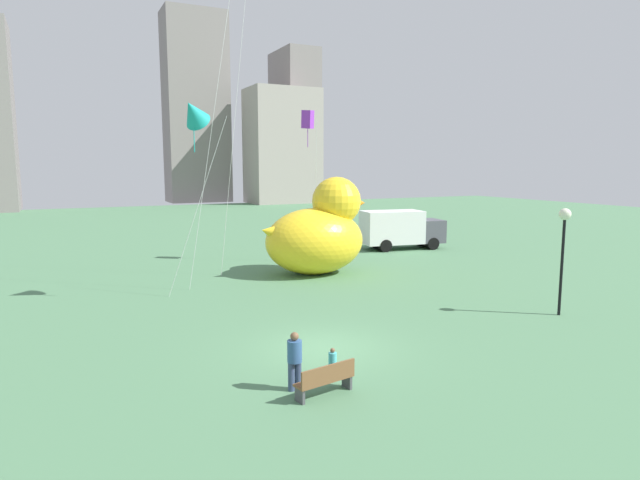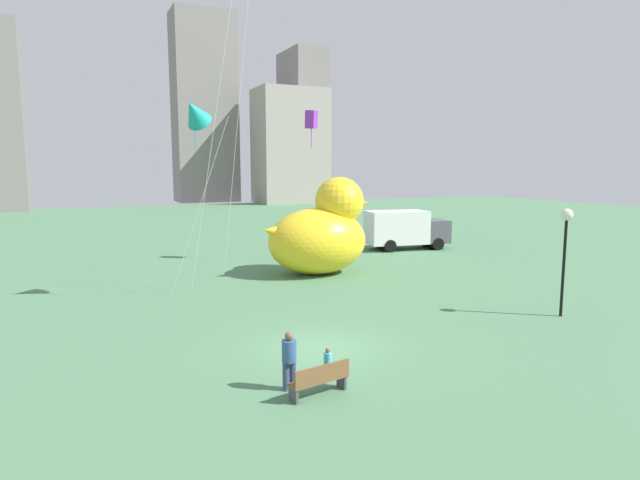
% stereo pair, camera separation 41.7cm
% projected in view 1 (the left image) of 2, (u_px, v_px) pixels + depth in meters
% --- Properties ---
extents(ground_plane, '(140.00, 140.00, 0.00)m').
position_uv_depth(ground_plane, '(324.00, 348.00, 18.19)').
color(ground_plane, '#4D7B55').
extents(park_bench, '(1.80, 0.76, 0.90)m').
position_uv_depth(park_bench, '(326.00, 379.00, 14.37)').
color(park_bench, brown).
rests_on(park_bench, ground).
extents(person_adult, '(0.40, 0.40, 1.65)m').
position_uv_depth(person_adult, '(295.00, 358.00, 14.69)').
color(person_adult, '#38476B').
rests_on(person_adult, ground).
extents(person_child, '(0.24, 0.24, 0.97)m').
position_uv_depth(person_child, '(333.00, 363.00, 15.41)').
color(person_child, silver).
rests_on(person_child, ground).
extents(giant_inflatable_duck, '(6.66, 4.27, 5.52)m').
position_uv_depth(giant_inflatable_duck, '(318.00, 233.00, 30.54)').
color(giant_inflatable_duck, yellow).
rests_on(giant_inflatable_duck, ground).
extents(lamppost, '(0.48, 0.48, 4.44)m').
position_uv_depth(lamppost, '(564.00, 232.00, 21.80)').
color(lamppost, black).
rests_on(lamppost, ground).
extents(box_truck, '(6.37, 3.28, 2.85)m').
position_uv_depth(box_truck, '(400.00, 230.00, 39.73)').
color(box_truck, white).
rests_on(box_truck, ground).
extents(city_skyline, '(74.27, 18.28, 31.46)m').
position_uv_depth(city_skyline, '(114.00, 117.00, 82.15)').
color(city_skyline, slate).
rests_on(city_skyline, ground).
extents(kite_purple, '(1.08, 1.13, 9.57)m').
position_uv_depth(kite_purple, '(308.00, 120.00, 33.17)').
color(kite_purple, silver).
rests_on(kite_purple, ground).
extents(kite_teal, '(2.82, 2.73, 9.20)m').
position_uv_depth(kite_teal, '(193.00, 113.00, 23.07)').
color(kite_teal, silver).
rests_on(kite_teal, ground).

